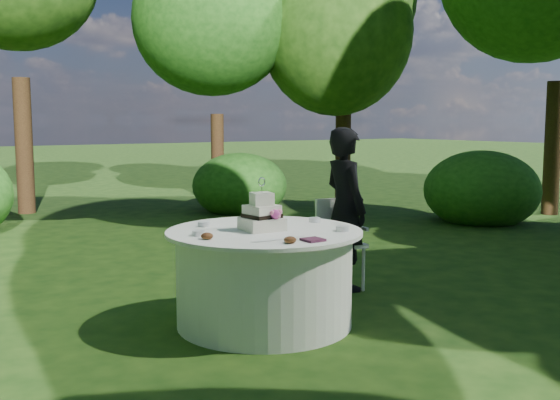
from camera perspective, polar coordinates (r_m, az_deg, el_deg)
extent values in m
plane|color=#15340E|center=(5.38, -1.36, -10.74)|extent=(80.00, 80.00, 0.00)
cube|color=#4D2139|center=(4.73, 2.89, -3.47)|extent=(0.14, 0.14, 0.02)
ellipsoid|color=white|center=(4.78, -0.13, -3.39)|extent=(0.48, 0.07, 0.01)
imported|color=black|center=(6.35, 5.71, -0.77)|extent=(0.45, 0.62, 1.57)
cylinder|color=silver|center=(5.28, -1.37, -6.91)|extent=(1.40, 1.40, 0.74)
cylinder|color=white|center=(5.20, -1.38, -2.79)|extent=(1.56, 1.56, 0.03)
cube|color=beige|center=(5.19, -1.59, -2.08)|extent=(0.32, 0.32, 0.10)
cube|color=white|center=(5.18, -1.60, -0.99)|extent=(0.25, 0.25, 0.10)
cube|color=white|center=(5.17, -1.60, 0.11)|extent=(0.19, 0.19, 0.10)
cube|color=black|center=(5.18, -1.59, -1.37)|extent=(0.27, 0.27, 0.03)
sphere|color=#D03D9C|center=(5.10, -0.38, -1.28)|extent=(0.08, 0.08, 0.08)
cylinder|color=silver|center=(5.16, -1.60, 0.94)|extent=(0.01, 0.01, 0.05)
torus|color=silver|center=(5.15, -1.60, 1.60)|extent=(0.07, 0.02, 0.07)
cube|color=white|center=(6.38, 5.38, -3.87)|extent=(0.44, 0.44, 0.04)
cube|color=white|center=(6.49, 4.64, -1.53)|extent=(0.38, 0.10, 0.38)
cylinder|color=white|center=(6.22, 4.81, -6.31)|extent=(0.03, 0.03, 0.42)
cylinder|color=white|center=(6.38, 7.27, -6.02)|extent=(0.03, 0.03, 0.42)
cylinder|color=silver|center=(6.49, 3.47, -5.75)|extent=(0.03, 0.03, 0.42)
cylinder|color=white|center=(6.64, 5.86, -5.49)|extent=(0.03, 0.03, 0.42)
cube|color=white|center=(6.27, 3.94, -2.57)|extent=(0.09, 0.35, 0.03)
cube|color=white|center=(6.45, 6.81, -2.34)|extent=(0.09, 0.35, 0.03)
cylinder|color=white|center=(4.98, -7.09, -2.88)|extent=(0.10, 0.10, 0.04)
cylinder|color=white|center=(5.41, -6.64, -2.09)|extent=(0.10, 0.10, 0.04)
cylinder|color=white|center=(5.60, 3.02, -1.74)|extent=(0.10, 0.10, 0.04)
cylinder|color=white|center=(5.16, 5.45, -2.50)|extent=(0.10, 0.10, 0.04)
ellipsoid|color=#562D16|center=(4.64, 0.88, -3.49)|extent=(0.09, 0.09, 0.05)
ellipsoid|color=#562D16|center=(5.80, -0.62, -1.38)|extent=(0.09, 0.09, 0.05)
ellipsoid|color=#562D16|center=(4.82, -6.37, -3.13)|extent=(0.09, 0.09, 0.05)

